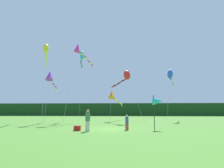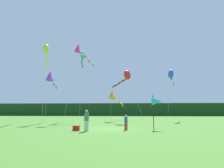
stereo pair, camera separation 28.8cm
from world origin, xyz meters
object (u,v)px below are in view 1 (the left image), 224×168
Objects in this scene: kite_cyan at (82,57)px; kite_blue at (170,75)px; banner_flag_pole at (158,102)px; kite_yellow at (46,51)px; kite_orange at (113,96)px; cooler_box at (77,128)px; person_adult at (88,119)px; kite_purple at (50,77)px; person_child at (127,121)px; kite_red at (126,76)px; kite_magenta at (79,49)px.

kite_blue is at bearing 2.07° from kite_cyan.
banner_flag_pole is 17.14m from kite_yellow.
kite_cyan is 1.44× the size of kite_orange.
cooler_box is at bearing -166.80° from banner_flag_pole.
cooler_box is 0.05× the size of kite_yellow.
kite_purple is at bearing 127.63° from person_adult.
cooler_box is 0.06× the size of kite_orange.
kite_orange is at bearing 85.22° from person_adult.
kite_purple is (-9.81, 7.37, 5.30)m from person_child.
kite_purple is at bearing -30.75° from kite_yellow.
kite_purple is at bearing 152.58° from banner_flag_pole.
kite_blue reaches higher than person_child.
kite_blue is (7.60, 14.85, 6.74)m from person_child.
kite_blue reaches higher than kite_red.
kite_purple is (-2.91, -3.32, -4.80)m from kite_magenta.
kite_cyan is at bearing 116.90° from person_child.
kite_purple reaches higher than person_child.
kite_blue reaches higher than banner_flag_pole.
person_adult is 6.50m from banner_flag_pole.
kite_blue is 1.22× the size of kite_purple.
person_child is 17.99m from kite_blue.
cooler_box is 18.70m from kite_cyan.
kite_orange is (-2.10, 2.69, -2.68)m from kite_red.
kite_cyan is at bearing -177.93° from kite_blue.
kite_yellow is at bearing 152.30° from banner_flag_pole.
cooler_box is at bearing -126.79° from kite_blue.
kite_blue is 19.86m from kite_yellow.
kite_orange is at bearing 81.43° from cooler_box.
cooler_box is 14.71m from kite_yellow.
cooler_box is 0.17× the size of banner_flag_pole.
kite_cyan reaches higher than kite_orange.
person_child reaches higher than cooler_box.
kite_cyan reaches higher than banner_flag_pole.
kite_red is at bearing 14.69° from kite_yellow.
kite_yellow is at bearing 149.25° from kite_purple.
banner_flag_pole is at bearing -27.70° from kite_yellow.
kite_red is at bearing 1.83° from kite_magenta.
person_adult is 15.93m from kite_magenta.
person_adult is at bearing -105.35° from kite_red.
cooler_box is at bearing -52.36° from kite_yellow.
kite_magenta reaches higher than kite_red.
person_adult is at bearing -52.37° from kite_purple.
banner_flag_pole is at bearing -108.87° from kite_blue.
kite_magenta is at bearing 122.83° from person_child.
kite_blue is at bearing 20.27° from kite_yellow.
cooler_box is 0.04× the size of kite_magenta.
person_adult is 3.29× the size of cooler_box.
banner_flag_pole is 0.28× the size of kite_yellow.
kite_purple is 10.25m from kite_orange.
kite_blue is 0.79× the size of kite_yellow.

